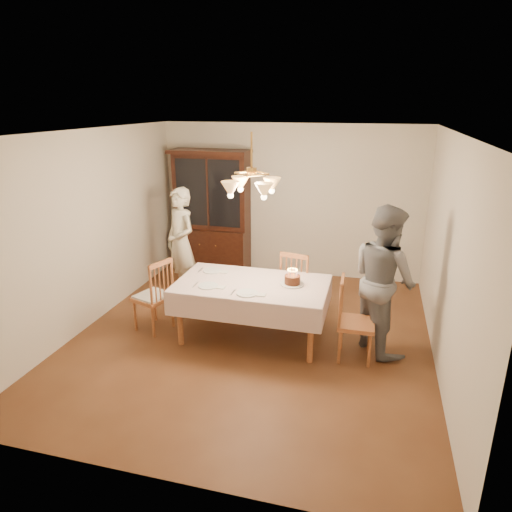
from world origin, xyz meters
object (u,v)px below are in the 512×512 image
(birthday_cake, at_px, (292,280))
(dining_table, at_px, (252,288))
(chair_far_side, at_px, (298,288))
(china_hutch, at_px, (212,214))
(elderly_woman, at_px, (181,243))

(birthday_cake, bearing_deg, dining_table, -171.58)
(chair_far_side, xyz_separation_m, birthday_cake, (0.04, -0.67, 0.37))
(china_hutch, distance_m, elderly_woman, 1.19)
(china_hutch, height_order, birthday_cake, china_hutch)
(birthday_cake, bearing_deg, elderly_woman, 152.56)
(dining_table, bearing_deg, birthday_cake, 8.42)
(elderly_woman, height_order, birthday_cake, elderly_woman)
(china_hutch, xyz_separation_m, birthday_cake, (1.85, -2.18, -0.23))
(chair_far_side, relative_size, elderly_woman, 0.58)
(elderly_woman, xyz_separation_m, birthday_cake, (1.93, -1.00, -0.04))
(chair_far_side, relative_size, birthday_cake, 3.33)
(dining_table, xyz_separation_m, china_hutch, (-1.35, 2.25, 0.36))
(china_hutch, height_order, chair_far_side, china_hutch)
(china_hutch, xyz_separation_m, elderly_woman, (-0.08, -1.18, -0.18))
(dining_table, height_order, birthday_cake, birthday_cake)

